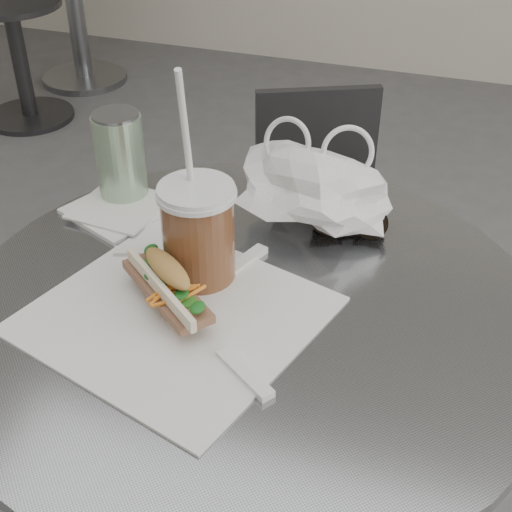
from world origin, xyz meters
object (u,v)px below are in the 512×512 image
(cafe_table, at_px, (250,442))
(bg_chair, at_px, (6,41))
(banh_mi, at_px, (167,286))
(chair_far, at_px, (321,261))
(iced_coffee, at_px, (198,232))
(drink_can, at_px, (120,157))
(sunglasses, at_px, (349,223))

(cafe_table, relative_size, bg_chair, 0.97)
(banh_mi, bearing_deg, chair_far, 125.98)
(chair_far, height_order, banh_mi, banh_mi)
(cafe_table, relative_size, iced_coffee, 2.55)
(chair_far, bearing_deg, drink_can, 42.73)
(bg_chair, relative_size, sunglasses, 6.98)
(banh_mi, xyz_separation_m, iced_coffee, (0.01, 0.07, 0.04))
(banh_mi, relative_size, sunglasses, 1.78)
(drink_can, bearing_deg, banh_mi, -51.90)
(chair_far, bearing_deg, bg_chair, -57.37)
(banh_mi, bearing_deg, cafe_table, 64.04)
(drink_can, bearing_deg, sunglasses, 1.60)
(iced_coffee, height_order, drink_can, iced_coffee)
(chair_far, bearing_deg, cafe_table, 70.10)
(cafe_table, distance_m, iced_coffee, 0.36)
(bg_chair, bearing_deg, drink_can, -24.51)
(chair_far, height_order, bg_chair, bg_chair)
(cafe_table, bearing_deg, sunglasses, 65.76)
(sunglasses, bearing_deg, bg_chair, 129.68)
(bg_chair, height_order, sunglasses, sunglasses)
(iced_coffee, relative_size, sunglasses, 2.64)
(banh_mi, bearing_deg, sunglasses, 91.56)
(bg_chair, distance_m, iced_coffee, 2.33)
(cafe_table, distance_m, drink_can, 0.48)
(bg_chair, distance_m, drink_can, 2.09)
(cafe_table, xyz_separation_m, drink_can, (-0.27, 0.18, 0.35))
(cafe_table, xyz_separation_m, sunglasses, (0.09, 0.19, 0.29))
(cafe_table, height_order, drink_can, drink_can)
(cafe_table, bearing_deg, drink_can, 145.90)
(sunglasses, bearing_deg, chair_far, 97.15)
(cafe_table, relative_size, drink_can, 5.30)
(cafe_table, distance_m, chair_far, 0.71)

